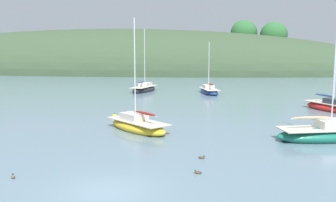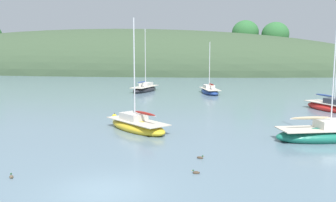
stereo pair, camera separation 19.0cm
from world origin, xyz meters
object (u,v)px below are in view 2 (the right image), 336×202
at_px(sailboat_yellow_far, 210,91).
at_px(sailboat_orange_cutter, 332,107).
at_px(sailboat_blue_center, 326,134).
at_px(sailboat_cream_ketch, 137,125).
at_px(mooring_buoy_outer, 332,99).
at_px(duck_straggler, 200,158).
at_px(duck_trailing, 196,173).
at_px(sailboat_teal_outer, 145,89).
at_px(duck_lead, 11,177).
at_px(mooring_buoy_channel, 114,116).

height_order(sailboat_yellow_far, sailboat_orange_cutter, sailboat_orange_cutter).
bearing_deg(sailboat_orange_cutter, sailboat_blue_center, -106.71).
relative_size(sailboat_cream_ketch, sailboat_blue_center, 0.88).
relative_size(sailboat_yellow_far, sailboat_blue_center, 0.74).
height_order(sailboat_blue_center, mooring_buoy_outer, sailboat_blue_center).
distance_m(sailboat_cream_ketch, duck_straggler, 8.52).
bearing_deg(sailboat_orange_cutter, duck_trailing, -119.83).
relative_size(sailboat_teal_outer, duck_lead, 23.39).
height_order(sailboat_teal_outer, sailboat_cream_ketch, sailboat_teal_outer).
height_order(sailboat_yellow_far, sailboat_blue_center, sailboat_blue_center).
bearing_deg(duck_trailing, sailboat_cream_ketch, 118.46).
distance_m(sailboat_cream_ketch, sailboat_blue_center, 13.33).
height_order(sailboat_orange_cutter, duck_trailing, sailboat_orange_cutter).
bearing_deg(sailboat_yellow_far, duck_lead, -102.96).
height_order(sailboat_cream_ketch, duck_trailing, sailboat_cream_ketch).
relative_size(sailboat_orange_cutter, duck_straggler, 19.34).
relative_size(sailboat_cream_ketch, duck_straggler, 20.33).
bearing_deg(duck_lead, sailboat_yellow_far, 77.04).
bearing_deg(sailboat_orange_cutter, sailboat_teal_outer, 146.80).
bearing_deg(mooring_buoy_outer, sailboat_cream_ketch, -134.11).
bearing_deg(sailboat_blue_center, sailboat_orange_cutter, 73.29).
xyz_separation_m(sailboat_orange_cutter, duck_straggler, (-12.00, -18.42, -0.33)).
distance_m(duck_lead, duck_trailing, 8.87).
relative_size(sailboat_teal_outer, duck_trailing, 21.63).
xyz_separation_m(sailboat_yellow_far, sailboat_orange_cutter, (12.49, -12.94, 0.02)).
bearing_deg(duck_lead, duck_trailing, 12.03).
distance_m(sailboat_teal_outer, sailboat_orange_cutter, 26.13).
relative_size(sailboat_yellow_far, duck_trailing, 17.09).
xyz_separation_m(sailboat_cream_ketch, mooring_buoy_outer, (19.45, 20.06, -0.27)).
bearing_deg(duck_lead, sailboat_teal_outer, 91.74).
relative_size(mooring_buoy_outer, duck_straggler, 1.28).
xyz_separation_m(sailboat_blue_center, duck_lead, (-16.85, -9.95, -0.37)).
xyz_separation_m(duck_lead, duck_trailing, (8.67, 1.85, 0.00)).
relative_size(sailboat_cream_ketch, duck_trailing, 20.23).
bearing_deg(sailboat_yellow_far, duck_trailing, -89.27).
bearing_deg(sailboat_orange_cutter, mooring_buoy_channel, -161.47).
xyz_separation_m(sailboat_teal_outer, duck_lead, (1.13, -37.19, -0.34)).
distance_m(sailboat_orange_cutter, mooring_buoy_outer, 8.72).
xyz_separation_m(mooring_buoy_channel, duck_straggler, (8.30, -11.61, -0.07)).
height_order(sailboat_cream_ketch, sailboat_blue_center, sailboat_blue_center).
relative_size(sailboat_blue_center, duck_lead, 25.00).
xyz_separation_m(mooring_buoy_outer, mooring_buoy_channel, (-22.60, -15.22, 0.00)).
height_order(sailboat_cream_ketch, sailboat_yellow_far, sailboat_cream_ketch).
height_order(sailboat_cream_ketch, sailboat_orange_cutter, sailboat_cream_ketch).
bearing_deg(sailboat_yellow_far, sailboat_cream_ketch, -100.73).
xyz_separation_m(sailboat_cream_ketch, sailboat_orange_cutter, (17.15, 11.64, -0.00)).
height_order(sailboat_yellow_far, mooring_buoy_channel, sailboat_yellow_far).
distance_m(sailboat_teal_outer, sailboat_yellow_far, 9.47).
bearing_deg(sailboat_orange_cutter, duck_lead, -132.18).
xyz_separation_m(sailboat_teal_outer, mooring_buoy_outer, (24.16, -5.89, -0.27)).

